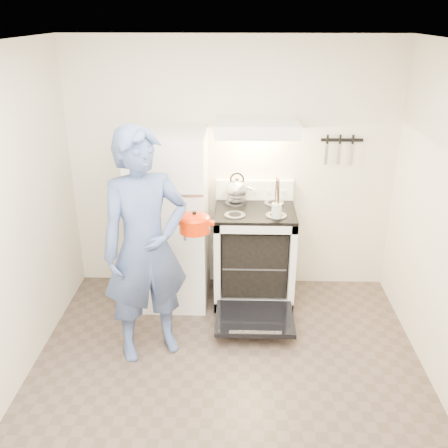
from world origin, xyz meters
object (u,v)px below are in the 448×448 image
Objects in this scene: dutch_oven at (195,225)px; tea_kettle at (237,188)px; stove_body at (254,256)px; refrigerator at (170,219)px; person at (145,248)px.

tea_kettle is at bearing 67.31° from dutch_oven.
stove_body is 2.83× the size of dutch_oven.
refrigerator is 0.72m from dutch_oven.
refrigerator reaches higher than tea_kettle.
tea_kettle is at bearing 16.71° from refrigerator.
person is 5.94× the size of dutch_oven.
refrigerator is 0.88× the size of person.
refrigerator is at bearing -163.29° from tea_kettle.
dutch_oven is (0.29, -0.62, 0.21)m from refrigerator.
tea_kettle reaches higher than stove_body.
stove_body is at bearing 18.61° from person.
stove_body is 1.03m from dutch_oven.
stove_body is at bearing 1.77° from refrigerator.
tea_kettle is 0.16× the size of person.
person reaches higher than stove_body.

